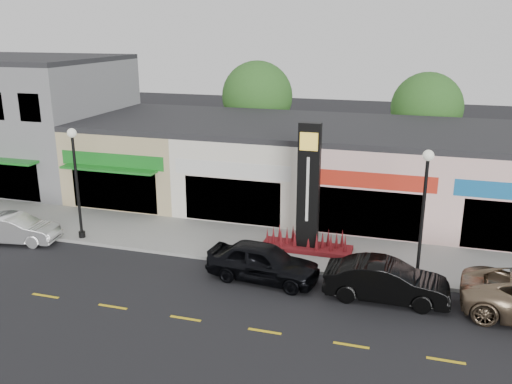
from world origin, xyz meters
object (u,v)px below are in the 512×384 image
car_black_sedan (263,262)px  car_white_van (15,229)px  car_black_conv (386,281)px  lamp_west_near (76,173)px  lamp_east_near (424,203)px  pylon_sign (308,207)px

car_black_sedan → car_white_van: bearing=93.7°
car_black_conv → lamp_west_near: bearing=82.5°
car_black_sedan → lamp_west_near: bearing=86.3°
car_black_sedan → car_black_conv: (5.04, -0.28, -0.03)m
lamp_east_near → car_black_conv: bearing=-120.9°
lamp_east_near → pylon_sign: (-5.00, 1.70, -1.20)m
car_white_van → car_black_conv: car_black_conv is taller
car_black_conv → lamp_east_near: bearing=-31.2°
lamp_west_near → car_black_conv: bearing=-7.3°
lamp_east_near → car_black_conv: (-1.14, -1.90, -2.70)m
lamp_west_near → lamp_east_near: bearing=0.0°
car_white_van → pylon_sign: bearing=-88.0°
lamp_west_near → car_black_sedan: lamp_west_near is taller
car_black_sedan → car_black_conv: 5.05m
lamp_east_near → car_white_van: size_ratio=1.29×
lamp_east_near → car_white_van: 19.19m
pylon_sign → car_black_conv: bearing=-43.0°
lamp_west_near → pylon_sign: size_ratio=0.91×
pylon_sign → car_black_conv: (3.86, -3.60, -1.49)m
lamp_west_near → car_white_van: size_ratio=1.29×
car_white_van → car_black_sedan: size_ratio=0.89×
lamp_west_near → pylon_sign: (11.00, 1.70, -1.20)m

